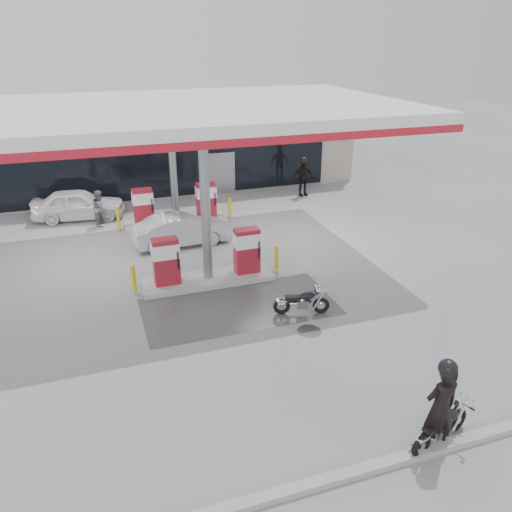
{
  "coord_description": "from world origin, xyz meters",
  "views": [
    {
      "loc": [
        -3.4,
        -13.11,
        7.86
      ],
      "look_at": [
        1.39,
        0.99,
        1.2
      ],
      "focal_mm": 35.0,
      "sensor_mm": 36.0,
      "label": 1
    }
  ],
  "objects": [
    {
      "name": "attendant",
      "position": [
        -3.18,
        9.0,
        0.8
      ],
      "size": [
        0.73,
        0.87,
        1.6
      ],
      "primitive_type": "imported",
      "rotation": [
        0.0,
        0.0,
        1.4
      ],
      "color": "slate",
      "rests_on": "ground"
    },
    {
      "name": "parked_motorcycle",
      "position": [
        2.21,
        -1.01,
        0.39
      ],
      "size": [
        1.7,
        0.82,
        0.89
      ],
      "rotation": [
        0.0,
        0.0,
        -0.29
      ],
      "color": "black",
      "rests_on": "ground"
    },
    {
      "name": "ground",
      "position": [
        0.0,
        0.0,
        0.0
      ],
      "size": [
        90.0,
        90.0,
        0.0
      ],
      "primitive_type": "plane",
      "color": "gray",
      "rests_on": "ground"
    },
    {
      "name": "biker_main",
      "position": [
        2.64,
        -6.85,
        1.01
      ],
      "size": [
        0.74,
        0.5,
        2.01
      ],
      "primitive_type": "imported",
      "rotation": [
        0.0,
        0.0,
        3.12
      ],
      "color": "black",
      "rests_on": "ground"
    },
    {
      "name": "drain_cover",
      "position": [
        2.0,
        -2.0,
        0.0
      ],
      "size": [
        0.7,
        0.7,
        0.01
      ],
      "primitive_type": "cylinder",
      "color": "#38383A",
      "rests_on": "ground"
    },
    {
      "name": "biker_walking",
      "position": [
        7.12,
        10.2,
        0.97
      ],
      "size": [
        1.15,
        0.52,
        1.93
      ],
      "primitive_type": "imported",
      "rotation": [
        0.0,
        0.0,
        0.04
      ],
      "color": "black",
      "rests_on": "ground"
    },
    {
      "name": "sedan_white",
      "position": [
        -4.09,
        10.2,
        0.7
      ],
      "size": [
        4.24,
        2.1,
        1.39
      ],
      "primitive_type": "imported",
      "rotation": [
        0.0,
        0.0,
        1.46
      ],
      "color": "white",
      "rests_on": "ground"
    },
    {
      "name": "hatchback_silver",
      "position": [
        -0.23,
        5.6,
        0.63
      ],
      "size": [
        3.9,
        1.55,
        1.26
      ],
      "primitive_type": "imported",
      "rotation": [
        0.0,
        0.0,
        1.63
      ],
      "color": "#A7ABAF",
      "rests_on": "ground"
    },
    {
      "name": "pump_island_near",
      "position": [
        0.0,
        2.0,
        0.71
      ],
      "size": [
        5.14,
        1.3,
        1.78
      ],
      "color": "#9E9E99",
      "rests_on": "ground"
    },
    {
      "name": "main_motorcycle",
      "position": [
        2.82,
        -6.78,
        0.41
      ],
      "size": [
        1.74,
        0.79,
        0.92
      ],
      "rotation": [
        0.0,
        0.0,
        0.31
      ],
      "color": "black",
      "rests_on": "ground"
    },
    {
      "name": "kerb",
      "position": [
        0.0,
        -7.0,
        0.07
      ],
      "size": [
        28.0,
        0.25,
        0.15
      ],
      "primitive_type": "cube",
      "color": "gray",
      "rests_on": "ground"
    },
    {
      "name": "store_building",
      "position": [
        0.01,
        15.94,
        2.01
      ],
      "size": [
        22.0,
        8.22,
        4.0
      ],
      "color": "#B0A793",
      "rests_on": "ground"
    },
    {
      "name": "wet_patch",
      "position": [
        0.5,
        0.0,
        0.0
      ],
      "size": [
        6.0,
        3.0,
        0.0
      ],
      "primitive_type": "cube",
      "color": "#4C4C4F",
      "rests_on": "ground"
    },
    {
      "name": "canopy",
      "position": [
        0.0,
        5.0,
        5.27
      ],
      "size": [
        16.0,
        10.02,
        5.51
      ],
      "color": "silver",
      "rests_on": "ground"
    },
    {
      "name": "pump_island_far",
      "position": [
        0.0,
        8.0,
        0.71
      ],
      "size": [
        5.14,
        1.3,
        1.78
      ],
      "color": "#9E9E99",
      "rests_on": "ground"
    },
    {
      "name": "parked_car_right",
      "position": [
        7.61,
        13.82,
        0.57
      ],
      "size": [
        4.47,
        2.87,
        1.15
      ],
      "primitive_type": "imported",
      "rotation": [
        0.0,
        0.0,
        1.82
      ],
      "color": "#4D1211",
      "rests_on": "ground"
    }
  ]
}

